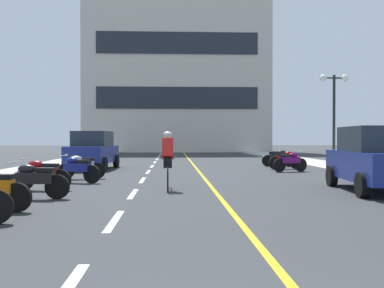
{
  "coord_description": "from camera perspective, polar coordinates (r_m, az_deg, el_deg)",
  "views": [
    {
      "loc": [
        -0.96,
        -2.38,
        1.5
      ],
      "look_at": [
        -0.04,
        18.46,
        1.22
      ],
      "focal_mm": 43.15,
      "sensor_mm": 36.0,
      "label": 1
    }
  ],
  "objects": [
    {
      "name": "curb_right",
      "position": [
        27.65,
        14.66,
        -2.25
      ],
      "size": [
        2.4,
        72.0,
        0.12
      ],
      "primitive_type": "cube",
      "color": "#A8A8A3",
      "rests_on": "ground"
    },
    {
      "name": "lane_dash_3",
      "position": [
        16.48,
        -6.14,
        -4.46
      ],
      "size": [
        0.14,
        2.2,
        0.01
      ],
      "primitive_type": "cube",
      "color": "silver",
      "rests_on": "ground"
    },
    {
      "name": "lane_dash_5",
      "position": [
        24.45,
        -4.96,
        -2.76
      ],
      "size": [
        0.14,
        2.2,
        0.01
      ],
      "primitive_type": "cube",
      "color": "silver",
      "rests_on": "ground"
    },
    {
      "name": "parked_car_mid",
      "position": [
        22.48,
        -12.17,
        -0.75
      ],
      "size": [
        2.17,
        4.31,
        1.82
      ],
      "color": "black",
      "rests_on": "ground"
    },
    {
      "name": "centre_line_yellow",
      "position": [
        26.45,
        0.11,
        -2.49
      ],
      "size": [
        0.12,
        66.0,
        0.01
      ],
      "primitive_type": "cube",
      "color": "gold",
      "rests_on": "ground"
    },
    {
      "name": "lane_dash_9",
      "position": [
        40.42,
        -3.99,
        -1.37
      ],
      "size": [
        0.14,
        2.2,
        0.01
      ],
      "primitive_type": "cube",
      "color": "silver",
      "rests_on": "ground"
    },
    {
      "name": "lane_dash_8",
      "position": [
        36.42,
        -4.15,
        -1.6
      ],
      "size": [
        0.14,
        2.2,
        0.01
      ],
      "primitive_type": "cube",
      "color": "silver",
      "rests_on": "ground"
    },
    {
      "name": "parked_car_near",
      "position": [
        13.85,
        21.82,
        -1.71
      ],
      "size": [
        2.17,
        4.31,
        1.82
      ],
      "color": "black",
      "rests_on": "ground"
    },
    {
      "name": "motorcycle_8",
      "position": [
        22.58,
        11.5,
        -1.86
      ],
      "size": [
        1.69,
        0.63,
        0.92
      ],
      "color": "black",
      "rests_on": "ground"
    },
    {
      "name": "office_building",
      "position": [
        52.14,
        -1.87,
        9.44
      ],
      "size": [
        19.72,
        8.45,
        18.74
      ],
      "color": "beige",
      "rests_on": "ground"
    },
    {
      "name": "lane_dash_2",
      "position": [
        12.51,
        -7.3,
        -6.12
      ],
      "size": [
        0.14,
        2.2,
        0.01
      ],
      "primitive_type": "cube",
      "color": "silver",
      "rests_on": "ground"
    },
    {
      "name": "lane_dash_11",
      "position": [
        48.41,
        -3.75,
        -1.01
      ],
      "size": [
        0.14,
        2.2,
        0.01
      ],
      "primitive_type": "cube",
      "color": "silver",
      "rests_on": "ground"
    },
    {
      "name": "lane_dash_7",
      "position": [
        32.43,
        -4.36,
        -1.89
      ],
      "size": [
        0.14,
        2.2,
        0.01
      ],
      "primitive_type": "cube",
      "color": "silver",
      "rests_on": "ground"
    },
    {
      "name": "motorcycle_9",
      "position": [
        24.63,
        10.63,
        -1.65
      ],
      "size": [
        1.7,
        0.6,
        0.92
      ],
      "color": "black",
      "rests_on": "ground"
    },
    {
      "name": "cyclist_rider",
      "position": [
        13.29,
        -3.02,
        -1.89
      ],
      "size": [
        0.42,
        1.77,
        1.71
      ],
      "color": "black",
      "rests_on": "ground"
    },
    {
      "name": "motorcycle_4",
      "position": [
        13.87,
        -18.07,
        -3.53
      ],
      "size": [
        1.69,
        0.6,
        0.92
      ],
      "color": "black",
      "rests_on": "ground"
    },
    {
      "name": "motorcycle_3",
      "position": [
        11.95,
        -18.9,
        -4.22
      ],
      "size": [
        1.7,
        0.6,
        0.92
      ],
      "color": "black",
      "rests_on": "ground"
    },
    {
      "name": "ground_plane",
      "position": [
        23.45,
        -0.17,
        -2.91
      ],
      "size": [
        140.0,
        140.0,
        0.0
      ],
      "primitive_type": "plane",
      "color": "#2D3033"
    },
    {
      "name": "motorcycle_6",
      "position": [
        17.25,
        -13.53,
        -2.68
      ],
      "size": [
        1.7,
        0.6,
        0.92
      ],
      "color": "black",
      "rests_on": "ground"
    },
    {
      "name": "motorcycle_7",
      "position": [
        20.81,
        12.06,
        -2.09
      ],
      "size": [
        1.64,
        0.79,
        0.92
      ],
      "color": "black",
      "rests_on": "ground"
    },
    {
      "name": "street_lamp_mid",
      "position": [
        24.43,
        17.15,
        5.47
      ],
      "size": [
        1.46,
        0.36,
        4.58
      ],
      "color": "black",
      "rests_on": "curb_right"
    },
    {
      "name": "lane_dash_10",
      "position": [
        44.41,
        -3.86,
        -1.17
      ],
      "size": [
        0.14,
        2.2,
        0.01
      ],
      "primitive_type": "cube",
      "color": "silver",
      "rests_on": "ground"
    },
    {
      "name": "lane_dash_4",
      "position": [
        20.46,
        -5.43,
        -3.44
      ],
      "size": [
        0.14,
        2.2,
        0.01
      ],
      "primitive_type": "cube",
      "color": "silver",
      "rests_on": "ground"
    },
    {
      "name": "motorcycle_5",
      "position": [
        15.84,
        -14.04,
        -2.98
      ],
      "size": [
        1.63,
        0.81,
        0.92
      ],
      "color": "black",
      "rests_on": "ground"
    },
    {
      "name": "lane_dash_6",
      "position": [
        28.44,
        -4.61,
        -2.26
      ],
      "size": [
        0.14,
        2.2,
        0.01
      ],
      "primitive_type": "cube",
      "color": "silver",
      "rests_on": "ground"
    },
    {
      "name": "lane_dash_1",
      "position": [
        8.57,
        -9.56,
        -9.31
      ],
      "size": [
        0.14,
        2.2,
        0.01
      ],
      "primitive_type": "cube",
      "color": "silver",
      "rests_on": "ground"
    },
    {
      "name": "curb_left",
      "position": [
        27.14,
        -15.82,
        -2.31
      ],
      "size": [
        2.4,
        72.0,
        0.12
      ],
      "primitive_type": "cube",
      "color": "#A8A8A3",
      "rests_on": "ground"
    }
  ]
}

